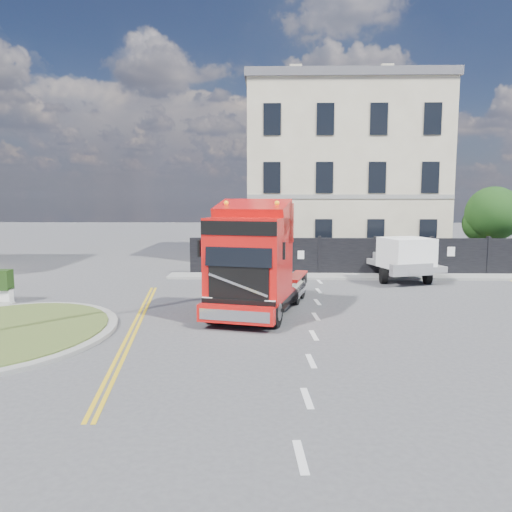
{
  "coord_description": "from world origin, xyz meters",
  "views": [
    {
      "loc": [
        1.26,
        -17.79,
        4.31
      ],
      "look_at": [
        0.74,
        2.6,
        1.8
      ],
      "focal_mm": 35.0,
      "sensor_mm": 36.0,
      "label": 1
    }
  ],
  "objects": [
    {
      "name": "flatbed_pickup",
      "position": [
        7.92,
        6.96,
        1.21
      ],
      "size": [
        3.66,
        5.85,
        2.24
      ],
      "rotation": [
        0.0,
        0.0,
        0.31
      ],
      "color": "slate",
      "rests_on": "ground"
    },
    {
      "name": "hoarding_fence",
      "position": [
        6.55,
        9.0,
        1.0
      ],
      "size": [
        18.8,
        0.25,
        2.0
      ],
      "color": "black",
      "rests_on": "ground"
    },
    {
      "name": "tree",
      "position": [
        14.38,
        12.1,
        3.05
      ],
      "size": [
        3.2,
        3.2,
        4.8
      ],
      "color": "#382619",
      "rests_on": "ground"
    },
    {
      "name": "traffic_island",
      "position": [
        -7.0,
        -3.0,
        0.08
      ],
      "size": [
        6.8,
        6.8,
        0.17
      ],
      "color": "gray",
      "rests_on": "ground"
    },
    {
      "name": "truck",
      "position": [
        0.75,
        -0.24,
        1.8
      ],
      "size": [
        3.97,
        7.09,
        4.01
      ],
      "rotation": [
        0.0,
        0.0,
        -0.23
      ],
      "color": "black",
      "rests_on": "ground"
    },
    {
      "name": "pavement_far",
      "position": [
        6.0,
        8.1,
        0.06
      ],
      "size": [
        20.0,
        1.6,
        0.12
      ],
      "primitive_type": "cube",
      "color": "gray",
      "rests_on": "ground"
    },
    {
      "name": "ground",
      "position": [
        0.0,
        0.0,
        0.0
      ],
      "size": [
        120.0,
        120.0,
        0.0
      ],
      "primitive_type": "plane",
      "color": "#424244",
      "rests_on": "ground"
    },
    {
      "name": "georgian_building",
      "position": [
        6.0,
        16.5,
        5.77
      ],
      "size": [
        12.3,
        10.3,
        12.8
      ],
      "color": "beige",
      "rests_on": "ground"
    }
  ]
}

